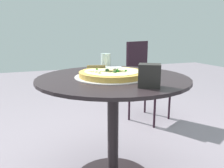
% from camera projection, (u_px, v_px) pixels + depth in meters
% --- Properties ---
extents(patio_table, '(0.92, 0.92, 0.73)m').
position_uv_depth(patio_table, '(113.00, 110.00, 1.41)').
color(patio_table, black).
rests_on(patio_table, ground).
extents(pizza_on_tray, '(0.45, 0.45, 0.06)m').
position_uv_depth(pizza_on_tray, '(112.00, 74.00, 1.35)').
color(pizza_on_tray, silver).
rests_on(pizza_on_tray, patio_table).
extents(pizza_server, '(0.22, 0.11, 0.02)m').
position_uv_depth(pizza_server, '(105.00, 67.00, 1.34)').
color(pizza_server, silver).
rests_on(pizza_server, pizza_on_tray).
extents(drinking_cup, '(0.07, 0.07, 0.11)m').
position_uv_depth(drinking_cup, '(106.00, 61.00, 1.65)').
color(drinking_cup, silver).
rests_on(drinking_cup, patio_table).
extents(napkin_dispenser, '(0.13, 0.13, 0.11)m').
position_uv_depth(napkin_dispenser, '(150.00, 76.00, 1.09)').
color(napkin_dispenser, black).
rests_on(napkin_dispenser, patio_table).
extents(patio_chair_corner, '(0.53, 0.53, 0.90)m').
position_uv_depth(patio_chair_corner, '(145.00, 75.00, 2.57)').
color(patio_chair_corner, black).
rests_on(patio_chair_corner, ground).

